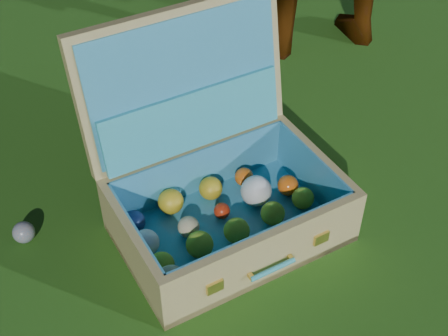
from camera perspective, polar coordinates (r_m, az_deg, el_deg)
ground at (r=1.86m, az=1.81°, el=-3.08°), size 60.00×60.00×0.00m
stray_ball at (r=1.82m, az=-17.85°, el=-5.62°), size 0.06×0.06×0.06m
suitcase at (r=1.70m, az=-1.02°, el=-0.61°), size 0.73×0.67×0.57m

